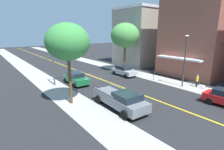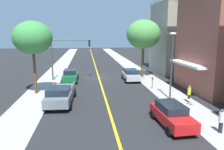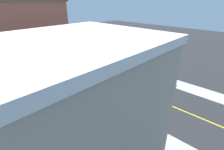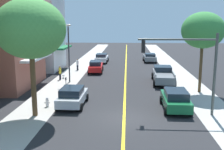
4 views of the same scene
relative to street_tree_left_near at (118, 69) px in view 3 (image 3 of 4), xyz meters
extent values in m
plane|color=#262628|center=(6.55, -0.20, -6.28)|extent=(140.00, 140.00, 0.00)
cube|color=#ADA8A0|center=(-0.41, -0.20, -6.28)|extent=(3.22, 126.00, 0.01)
cube|color=#ADA8A0|center=(13.52, -0.20, -6.28)|extent=(3.22, 126.00, 0.01)
cube|color=yellow|center=(6.55, -0.20, -6.28)|extent=(0.20, 126.00, 0.00)
cube|color=#A39989|center=(-8.22, -3.75, -0.64)|extent=(9.73, 8.61, 11.29)
cube|color=silver|center=(-8.22, -3.75, 5.26)|extent=(10.03, 8.91, 0.50)
cube|color=#935142|center=(-8.22, 8.90, 0.43)|extent=(10.22, 9.02, 13.43)
cube|color=silver|center=(-2.55, 8.90, -3.17)|extent=(1.12, 6.85, 0.24)
cube|color=#196638|center=(-2.27, 19.88, -3.15)|extent=(1.12, 5.58, 0.24)
cylinder|color=brown|center=(0.00, 0.00, -4.06)|extent=(0.37, 0.37, 4.46)
ellipsoid|color=#4C9947|center=(0.00, 0.00, 0.02)|extent=(4.94, 4.94, 4.20)
cylinder|color=brown|center=(13.85, 7.70, -4.05)|extent=(0.28, 0.28, 4.47)
ellipsoid|color=#3D8E42|center=(13.85, 7.70, -0.30)|extent=(4.05, 4.05, 3.44)
cylinder|color=silver|center=(0.30, 2.14, -5.99)|extent=(0.24, 0.24, 0.58)
sphere|color=#B2B2B7|center=(0.30, 2.14, -5.63)|extent=(0.22, 0.22, 0.22)
cylinder|color=#B2B2B7|center=(0.13, 2.14, -5.96)|extent=(0.10, 0.10, 0.10)
cylinder|color=#B2B2B7|center=(0.47, 2.14, -5.96)|extent=(0.10, 0.10, 0.10)
cylinder|color=#4C4C51|center=(0.71, 7.25, -5.72)|extent=(0.07, 0.07, 1.12)
cube|color=#2D2D33|center=(0.71, 7.25, -5.04)|extent=(0.12, 0.18, 0.26)
cylinder|color=#474C47|center=(13.04, 0.81, -3.28)|extent=(0.20, 0.20, 6.01)
cylinder|color=#474C47|center=(10.26, 0.81, -0.73)|extent=(5.56, 0.14, 0.14)
cube|color=black|center=(7.88, 0.81, -1.23)|extent=(0.26, 0.32, 0.90)
sphere|color=red|center=(7.88, 0.81, -0.93)|extent=(0.20, 0.20, 0.20)
sphere|color=yellow|center=(7.88, 0.81, -1.23)|extent=(0.20, 0.20, 0.20)
sphere|color=green|center=(7.88, 0.81, -1.53)|extent=(0.20, 0.20, 0.20)
cylinder|color=#38383D|center=(0.20, 11.46, -3.16)|extent=(0.16, 0.16, 6.24)
ellipsoid|color=silver|center=(0.20, 11.46, 0.10)|extent=(0.70, 0.36, 0.24)
cube|color=red|center=(2.51, 17.62, -5.61)|extent=(1.91, 4.51, 0.71)
cube|color=#19232D|center=(2.52, 17.39, -4.98)|extent=(1.61, 2.46, 0.55)
cylinder|color=black|center=(1.59, 19.04, -5.96)|extent=(0.25, 0.65, 0.64)
cylinder|color=black|center=(3.29, 19.12, -5.96)|extent=(0.25, 0.65, 0.64)
cylinder|color=black|center=(1.73, 16.11, -5.96)|extent=(0.25, 0.65, 0.64)
cylinder|color=black|center=(3.43, 16.19, -5.96)|extent=(0.25, 0.65, 0.64)
cube|color=silver|center=(2.48, 26.64, -5.62)|extent=(1.93, 4.55, 0.69)
cube|color=#19232D|center=(2.48, 26.42, -5.03)|extent=(1.68, 2.46, 0.49)
cylinder|color=black|center=(1.56, 28.15, -5.96)|extent=(0.23, 0.64, 0.64)
cylinder|color=black|center=(3.43, 28.13, -5.96)|extent=(0.23, 0.64, 0.64)
cylinder|color=black|center=(1.52, 25.16, -5.96)|extent=(0.23, 0.64, 0.64)
cylinder|color=black|center=(3.40, 25.14, -5.96)|extent=(0.23, 0.64, 0.64)
cube|color=#196638|center=(10.55, 2.06, -5.61)|extent=(1.91, 4.55, 0.71)
cube|color=#19232D|center=(10.55, 1.83, -4.97)|extent=(1.66, 2.47, 0.56)
cylinder|color=black|center=(9.64, 3.56, -5.96)|extent=(0.23, 0.64, 0.64)
cylinder|color=black|center=(11.49, 3.54, -5.96)|extent=(0.23, 0.64, 0.64)
cylinder|color=black|center=(9.60, 0.57, -5.96)|extent=(0.23, 0.64, 0.64)
cylinder|color=black|center=(11.46, 0.55, -5.96)|extent=(0.23, 0.64, 0.64)
cube|color=#B7BABF|center=(2.30, 2.55, -5.63)|extent=(1.95, 4.31, 0.67)
cube|color=#19232D|center=(2.30, 2.34, -5.01)|extent=(1.69, 2.34, 0.56)
cylinder|color=black|center=(1.38, 3.98, -5.96)|extent=(0.23, 0.64, 0.64)
cylinder|color=black|center=(3.27, 3.95, -5.96)|extent=(0.23, 0.64, 0.64)
cylinder|color=black|center=(1.34, 1.15, -5.96)|extent=(0.23, 0.64, 0.64)
cylinder|color=black|center=(3.22, 1.12, -5.96)|extent=(0.23, 0.64, 0.64)
cube|color=slate|center=(10.56, 27.76, -5.61)|extent=(1.99, 4.18, 0.71)
cube|color=#19232D|center=(10.57, 27.56, -5.04)|extent=(1.72, 2.27, 0.43)
cylinder|color=black|center=(9.58, 29.10, -5.96)|extent=(0.24, 0.65, 0.64)
cylinder|color=black|center=(11.47, 29.15, -5.96)|extent=(0.24, 0.65, 0.64)
cylinder|color=black|center=(9.65, 26.38, -5.96)|extent=(0.24, 0.65, 0.64)
cylinder|color=black|center=(11.54, 26.43, -5.96)|extent=(0.24, 0.65, 0.64)
cube|color=slate|center=(10.77, 11.45, -5.49)|extent=(2.36, 6.08, 0.79)
cube|color=#19232D|center=(10.82, 12.53, -4.82)|extent=(2.02, 2.24, 0.56)
cube|color=slate|center=(9.76, 10.30, -4.98)|extent=(0.24, 3.12, 0.24)
cube|color=slate|center=(11.68, 10.21, -4.98)|extent=(0.24, 3.12, 0.24)
cylinder|color=black|center=(9.82, 13.54, -5.88)|extent=(0.32, 0.81, 0.80)
cylinder|color=black|center=(11.91, 13.44, -5.88)|extent=(0.32, 0.81, 0.80)
cylinder|color=black|center=(9.64, 9.47, -5.88)|extent=(0.32, 0.81, 0.80)
cylinder|color=black|center=(11.73, 9.37, -5.88)|extent=(0.32, 0.81, 0.80)
cylinder|color=black|center=(-0.24, 19.03, -5.92)|extent=(0.25, 0.25, 0.74)
cylinder|color=silver|center=(-0.24, 19.03, -5.21)|extent=(0.34, 0.34, 0.67)
sphere|color=brown|center=(-0.24, 19.03, -4.77)|extent=(0.21, 0.21, 0.21)
cylinder|color=black|center=(-1.18, 12.63, -5.91)|extent=(0.23, 0.23, 0.74)
cylinder|color=yellow|center=(-1.18, 12.63, -5.21)|extent=(0.31, 0.31, 0.67)
sphere|color=#936B4C|center=(-1.18, 12.63, -4.76)|extent=(0.21, 0.21, 0.21)
ellipsoid|color=silver|center=(-1.01, 13.48, -5.94)|extent=(0.49, 0.61, 0.25)
sphere|color=silver|center=(-0.86, 13.21, -5.86)|extent=(0.20, 0.20, 0.20)
cylinder|color=silver|center=(-0.92, 13.31, -6.17)|extent=(0.09, 0.09, 0.22)
cylinder|color=silver|center=(-1.11, 13.65, -6.17)|extent=(0.09, 0.09, 0.22)
camera|label=1|loc=(20.40, 22.81, 0.56)|focal=27.71mm
camera|label=2|loc=(8.39, 31.39, 0.09)|focal=34.88mm
camera|label=3|loc=(-13.54, -11.72, 7.42)|focal=27.08mm
camera|label=4|loc=(6.72, -19.06, 0.54)|focal=44.31mm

